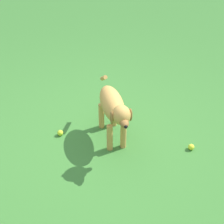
{
  "coord_description": "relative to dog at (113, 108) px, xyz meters",
  "views": [
    {
      "loc": [
        -0.48,
        2.71,
        2.52
      ],
      "look_at": [
        -0.15,
        -0.14,
        0.34
      ],
      "focal_mm": 54.05,
      "sensor_mm": 36.0,
      "label": 1
    }
  ],
  "objects": [
    {
      "name": "ground",
      "position": [
        0.17,
        0.09,
        -0.44
      ],
      "size": [
        14.0,
        14.0,
        0.0
      ],
      "primitive_type": "plane",
      "color": "#38722D"
    },
    {
      "name": "tennis_ball_0",
      "position": [
        -0.85,
        0.06,
        -0.41
      ],
      "size": [
        0.07,
        0.07,
        0.07
      ],
      "primitive_type": "sphere",
      "color": "#CBDE2D",
      "rests_on": "ground"
    },
    {
      "name": "tennis_ball_1",
      "position": [
        0.6,
        -0.01,
        -0.41
      ],
      "size": [
        0.07,
        0.07,
        0.07
      ],
      "primitive_type": "sphere",
      "color": "#BFDB2B",
      "rests_on": "ground"
    },
    {
      "name": "dog",
      "position": [
        0.0,
        0.0,
        0.0
      ],
      "size": [
        0.46,
        0.94,
        0.67
      ],
      "rotation": [
        0.0,
        0.0,
        1.94
      ],
      "color": "#C69347",
      "rests_on": "ground"
    }
  ]
}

